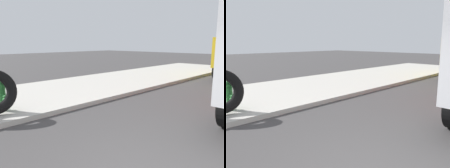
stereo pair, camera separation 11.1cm
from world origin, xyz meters
The scene contains 1 object.
fire_hydrant centered at (-0.15, 5.12, 0.63)m, with size 0.23×0.53×0.90m.
Camera 2 is at (-2.76, -1.98, 2.17)m, focal length 37.72 mm.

